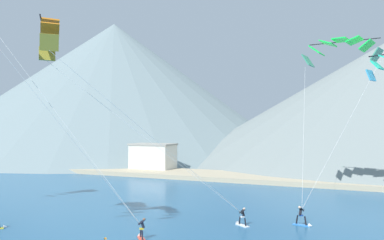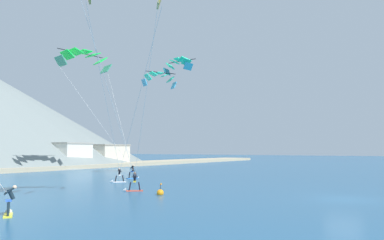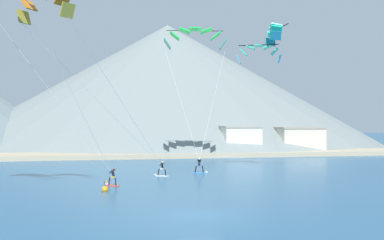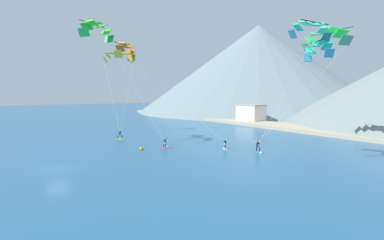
% 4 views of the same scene
% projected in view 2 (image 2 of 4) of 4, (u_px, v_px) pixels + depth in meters
% --- Properties ---
extents(ground_plane, '(400.00, 400.00, 0.00)m').
position_uv_depth(ground_plane, '(343.00, 199.00, 26.72)').
color(ground_plane, '#23567F').
extents(kitesurfer_near_lead, '(1.44, 1.58, 1.69)m').
position_uv_depth(kitesurfer_near_lead, '(132.00, 186.00, 32.06)').
color(kitesurfer_near_lead, '#E54C33').
rests_on(kitesurfer_near_lead, ground).
extents(kitesurfer_near_trail, '(1.66, 1.32, 1.63)m').
position_uv_depth(kitesurfer_near_trail, '(117.00, 178.00, 40.73)').
color(kitesurfer_near_trail, white).
rests_on(kitesurfer_near_trail, ground).
extents(kitesurfer_mid_center, '(1.78, 0.86, 1.79)m').
position_uv_depth(kitesurfer_mid_center, '(134.00, 174.00, 45.98)').
color(kitesurfer_mid_center, '#337FDB').
rests_on(kitesurfer_mid_center, ground).
extents(kitesurfer_far_left, '(1.27, 1.68, 1.71)m').
position_uv_depth(kitesurfer_far_left, '(9.00, 206.00, 20.27)').
color(kitesurfer_far_left, yellow).
rests_on(kitesurfer_far_left, ground).
extents(parafoil_kite_mid_center, '(8.60, 13.48, 16.80)m').
position_uv_depth(parafoil_kite_mid_center, '(84.00, 58.00, 55.51)').
color(parafoil_kite_mid_center, '#34916D').
extents(parafoil_kite_distant_high_outer, '(5.20, 3.26, 2.20)m').
position_uv_depth(parafoil_kite_distant_high_outer, '(159.00, 78.00, 54.40)').
color(parafoil_kite_distant_high_outer, '#3A9FC9').
extents(parafoil_kite_distant_low_drift, '(2.51, 5.42, 2.15)m').
position_uv_depth(parafoil_kite_distant_low_drift, '(178.00, 64.00, 53.78)').
color(parafoil_kite_distant_low_drift, teal).
extents(race_marker_buoy, '(0.56, 0.56, 1.02)m').
position_uv_depth(race_marker_buoy, '(160.00, 193.00, 29.39)').
color(race_marker_buoy, orange).
rests_on(race_marker_buoy, ground).
extents(shore_building_harbour_front, '(8.04, 6.13, 4.71)m').
position_uv_depth(shore_building_harbour_front, '(108.00, 155.00, 83.49)').
color(shore_building_harbour_front, beige).
rests_on(shore_building_harbour_front, ground).
extents(shore_building_quay_east, '(6.45, 5.90, 4.94)m').
position_uv_depth(shore_building_quay_east, '(71.00, 155.00, 73.33)').
color(shore_building_quay_east, silver).
rests_on(shore_building_quay_east, ground).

